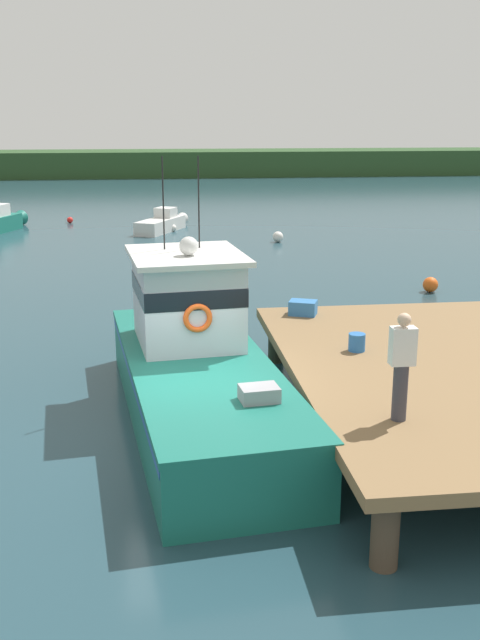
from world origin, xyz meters
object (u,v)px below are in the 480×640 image
(mooring_buoy_outer, at_px, (173,228))
(deckhand_by_the_boat, at_px, (402,365))
(main_fishing_boat, at_px, (194,361))
(crate_stack_mid_dock, at_px, (303,308))
(mooring_buoy_channel_marker, at_px, (278,237))
(mooring_buoy_spare_mooring, at_px, (70,220))
(moored_boat_far_right, at_px, (163,223))
(mooring_buoy_inshore, at_px, (430,285))
(bait_bucket, at_px, (357,342))

(mooring_buoy_outer, bearing_deg, deckhand_by_the_boat, -84.82)
(main_fishing_boat, height_order, crate_stack_mid_dock, main_fishing_boat)
(mooring_buoy_outer, distance_m, mooring_buoy_channel_marker, 6.07)
(mooring_buoy_spare_mooring, height_order, mooring_buoy_channel_marker, mooring_buoy_channel_marker)
(moored_boat_far_right, height_order, mooring_buoy_spare_mooring, moored_boat_far_right)
(crate_stack_mid_dock, bearing_deg, moored_boat_far_right, 97.36)
(crate_stack_mid_dock, bearing_deg, mooring_buoy_spare_mooring, 107.30)
(mooring_buoy_inshore, relative_size, mooring_buoy_outer, 1.44)
(crate_stack_mid_dock, height_order, bait_bucket, bait_bucket)
(deckhand_by_the_boat, xyz_separation_m, moored_boat_far_right, (-2.94, 27.34, -1.67))
(main_fishing_boat, distance_m, moored_boat_far_right, 23.73)
(main_fishing_boat, xyz_separation_m, mooring_buoy_inshore, (8.27, 9.14, -0.76))
(deckhand_by_the_boat, height_order, mooring_buoy_spare_mooring, deckhand_by_the_boat)
(mooring_buoy_spare_mooring, bearing_deg, main_fishing_boat, -79.40)
(main_fishing_boat, relative_size, crate_stack_mid_dock, 16.58)
(deckhand_by_the_boat, relative_size, mooring_buoy_inshore, 3.28)
(deckhand_by_the_boat, bearing_deg, crate_stack_mid_dock, 91.81)
(mooring_buoy_spare_mooring, bearing_deg, crate_stack_mid_dock, -72.70)
(mooring_buoy_outer, bearing_deg, bait_bucket, -83.41)
(mooring_buoy_spare_mooring, bearing_deg, mooring_buoy_channel_marker, -36.94)
(mooring_buoy_spare_mooring, bearing_deg, deckhand_by_the_boat, -75.62)
(main_fishing_boat, height_order, deckhand_by_the_boat, main_fishing_boat)
(mooring_buoy_spare_mooring, relative_size, mooring_buoy_outer, 0.94)
(mooring_buoy_channel_marker, bearing_deg, moored_boat_far_right, 141.35)
(main_fishing_boat, distance_m, mooring_buoy_channel_marker, 20.25)
(mooring_buoy_channel_marker, bearing_deg, mooring_buoy_inshore, -72.74)
(deckhand_by_the_boat, height_order, moored_boat_far_right, deckhand_by_the_boat)
(deckhand_by_the_boat, distance_m, mooring_buoy_inshore, 14.00)
(mooring_buoy_spare_mooring, relative_size, mooring_buoy_channel_marker, 0.66)
(mooring_buoy_inshore, xyz_separation_m, mooring_buoy_channel_marker, (-3.25, 10.46, -0.00))
(crate_stack_mid_dock, bearing_deg, deckhand_by_the_boat, -88.19)
(bait_bucket, bearing_deg, deckhand_by_the_boat, -95.02)
(bait_bucket, height_order, deckhand_by_the_boat, deckhand_by_the_boat)
(deckhand_by_the_boat, distance_m, moored_boat_far_right, 27.54)
(bait_bucket, bearing_deg, moored_boat_far_right, 97.65)
(mooring_buoy_inshore, xyz_separation_m, mooring_buoy_spare_mooring, (-13.36, 18.06, -0.09))
(moored_boat_far_right, xyz_separation_m, mooring_buoy_inshore, (8.39, -14.57, -0.14))
(deckhand_by_the_boat, bearing_deg, moored_boat_far_right, 96.13)
(moored_boat_far_right, relative_size, mooring_buoy_inshore, 8.83)
(main_fishing_boat, bearing_deg, mooring_buoy_channel_marker, 75.65)
(main_fishing_boat, height_order, mooring_buoy_outer, main_fishing_boat)
(mooring_buoy_spare_mooring, bearing_deg, mooring_buoy_inshore, -53.51)
(crate_stack_mid_dock, bearing_deg, main_fishing_boat, -137.05)
(moored_boat_far_right, height_order, mooring_buoy_outer, moored_boat_far_right)
(bait_bucket, bearing_deg, mooring_buoy_inshore, 61.35)
(bait_bucket, bearing_deg, mooring_buoy_channel_marker, 84.51)
(main_fishing_boat, height_order, moored_boat_far_right, main_fishing_boat)
(crate_stack_mid_dock, relative_size, mooring_buoy_spare_mooring, 1.85)
(moored_boat_far_right, xyz_separation_m, mooring_buoy_spare_mooring, (-4.96, 3.49, -0.23))
(moored_boat_far_right, distance_m, mooring_buoy_channel_marker, 6.59)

